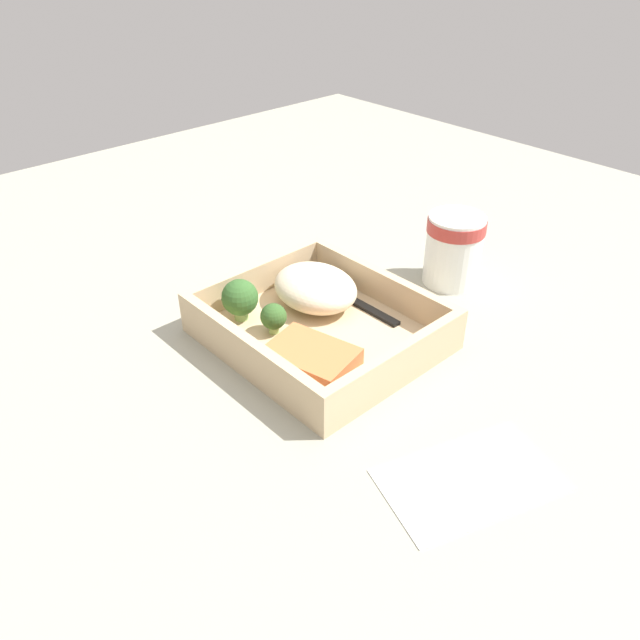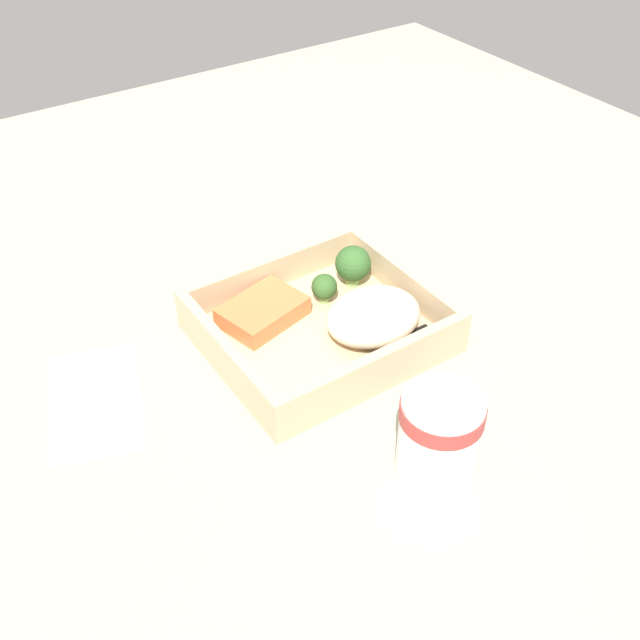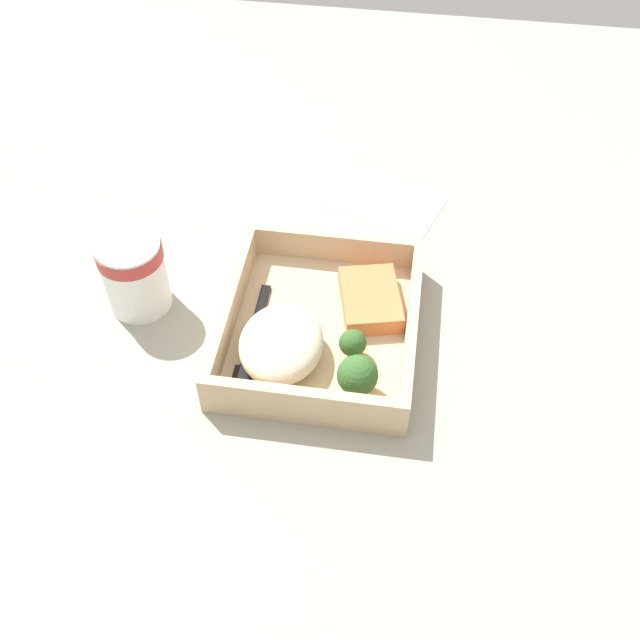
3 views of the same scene
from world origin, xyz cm
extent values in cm
cube|color=gray|center=(0.00, 0.00, -1.00)|extent=(160.00, 160.00, 2.00)
cube|color=tan|center=(0.00, 0.00, 0.60)|extent=(24.93, 21.87, 1.20)
cube|color=tan|center=(0.00, -10.33, 3.19)|extent=(24.93, 1.20, 3.98)
cube|color=tan|center=(0.00, 10.33, 3.19)|extent=(24.93, 1.20, 3.98)
cube|color=tan|center=(-11.86, 0.00, 3.19)|extent=(1.20, 19.47, 3.98)
cube|color=tan|center=(11.86, 0.00, 3.19)|extent=(1.20, 19.47, 3.98)
cube|color=#DD723F|center=(-4.34, 5.30, 2.34)|extent=(10.53, 8.59, 2.29)
ellipsoid|color=beige|center=(4.73, -3.56, 3.52)|extent=(11.21, 9.21, 4.64)
cylinder|color=#79A057|center=(8.28, 5.20, 2.08)|extent=(1.66, 1.66, 1.76)
sphere|color=#325D28|center=(8.28, 5.20, 4.16)|extent=(4.37, 4.37, 4.37)
cylinder|color=#86AD60|center=(3.38, 4.13, 1.88)|extent=(1.16, 1.16, 1.36)
sphere|color=#325925|center=(3.38, 4.13, 3.41)|extent=(3.06, 3.06, 3.06)
cube|color=black|center=(0.69, -7.30, 1.42)|extent=(12.41, 1.17, 0.44)
cube|color=black|center=(8.59, -7.26, 1.42)|extent=(3.41, 2.22, 0.44)
cylinder|color=white|center=(-1.95, -22.07, 4.77)|extent=(7.38, 7.38, 9.54)
cylinder|color=#B23833|center=(-1.95, -22.07, 8.28)|extent=(7.60, 7.60, 1.72)
cube|color=white|center=(-24.88, 4.78, 0.12)|extent=(13.80, 17.86, 0.24)
camera|label=1|loc=(-43.96, 40.36, 42.82)|focal=35.00mm
camera|label=2|loc=(-36.11, -53.74, 55.77)|focal=42.00mm
camera|label=3|loc=(55.39, 8.33, 66.37)|focal=42.00mm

